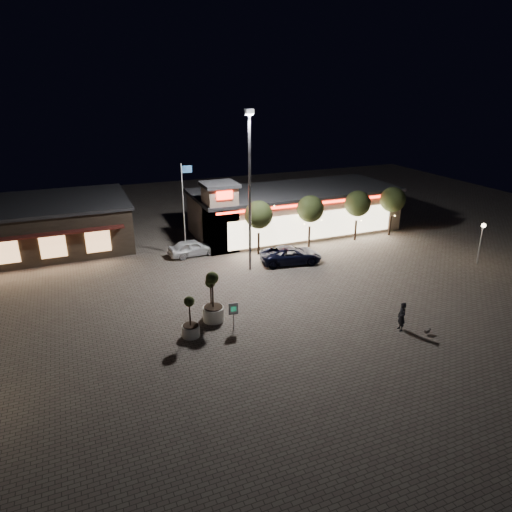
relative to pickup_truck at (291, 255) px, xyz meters
name	(u,v)px	position (x,y,z in m)	size (l,w,h in m)	color
ground	(267,318)	(-5.68, -8.03, -0.71)	(90.00, 90.00, 0.00)	#675D53
retail_building	(291,210)	(3.83, 7.79, 1.50)	(20.40, 8.40, 6.10)	tan
restaurant_building	(34,226)	(-19.68, 11.95, 1.45)	(16.40, 11.00, 4.30)	#382D23
floodlight_pole	(250,183)	(-3.68, -0.03, 6.31)	(0.60, 0.40, 12.38)	gray
flagpole	(184,203)	(-7.58, 4.97, 4.03)	(0.95, 0.10, 8.00)	white
lamp_post_east	(482,235)	(14.32, -6.03, 1.74)	(0.36, 0.36, 3.48)	gray
string_tree_a	(259,215)	(-1.68, 2.97, 2.85)	(2.42, 2.42, 4.79)	#332319
string_tree_b	(310,209)	(3.32, 2.97, 2.85)	(2.42, 2.42, 4.79)	#332319
string_tree_c	(358,204)	(8.32, 2.97, 2.85)	(2.42, 2.42, 4.79)	#332319
string_tree_d	(393,200)	(12.32, 2.97, 2.85)	(2.42, 2.42, 4.79)	#332319
pickup_truck	(291,255)	(0.00, 0.00, 0.00)	(2.37, 5.13, 1.43)	black
white_sedan	(193,248)	(-7.12, 4.83, 0.00)	(1.69, 4.20, 1.43)	silver
pedestrian	(402,317)	(1.25, -12.45, 0.19)	(0.66, 0.43, 1.82)	black
dog	(428,330)	(2.45, -13.48, -0.46)	(0.48, 0.23, 0.26)	#59514C
planter_left	(211,305)	(-8.92, -6.51, 0.14)	(1.12, 1.12, 2.76)	white
planter_mid	(190,324)	(-10.76, -8.30, 0.09)	(1.06, 1.06, 2.61)	white
planter_right	(213,306)	(-8.92, -6.94, 0.31)	(1.35, 1.35, 3.33)	white
valet_sign	(233,311)	(-8.13, -8.51, 0.53)	(0.59, 0.13, 1.78)	gray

